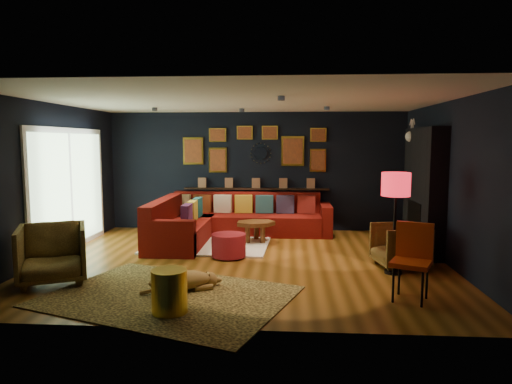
# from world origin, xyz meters

# --- Properties ---
(floor) EXTENTS (6.50, 6.50, 0.00)m
(floor) POSITION_xyz_m (0.00, 0.00, 0.00)
(floor) COLOR #92591F
(floor) RESTS_ON ground
(room_walls) EXTENTS (6.50, 6.50, 6.50)m
(room_walls) POSITION_xyz_m (0.00, 0.00, 1.59)
(room_walls) COLOR black
(room_walls) RESTS_ON ground
(sectional) EXTENTS (3.41, 2.69, 0.86)m
(sectional) POSITION_xyz_m (-0.61, 1.81, 0.32)
(sectional) COLOR maroon
(sectional) RESTS_ON ground
(ledge) EXTENTS (3.20, 0.12, 0.04)m
(ledge) POSITION_xyz_m (0.00, 2.68, 0.92)
(ledge) COLOR black
(ledge) RESTS_ON room_walls
(gallery_wall) EXTENTS (3.15, 0.04, 1.02)m
(gallery_wall) POSITION_xyz_m (-0.01, 2.72, 1.81)
(gallery_wall) COLOR gold
(gallery_wall) RESTS_ON room_walls
(sunburst_mirror) EXTENTS (0.47, 0.16, 0.47)m
(sunburst_mirror) POSITION_xyz_m (0.10, 2.72, 1.70)
(sunburst_mirror) COLOR silver
(sunburst_mirror) RESTS_ON room_walls
(fireplace) EXTENTS (0.31, 1.60, 2.20)m
(fireplace) POSITION_xyz_m (3.09, 0.90, 1.02)
(fireplace) COLOR black
(fireplace) RESTS_ON ground
(deer_head) EXTENTS (0.50, 0.28, 0.45)m
(deer_head) POSITION_xyz_m (3.14, 1.40, 2.05)
(deer_head) COLOR white
(deer_head) RESTS_ON fireplace
(sliding_door) EXTENTS (0.06, 2.80, 2.20)m
(sliding_door) POSITION_xyz_m (-3.22, 0.60, 1.10)
(sliding_door) COLOR white
(sliding_door) RESTS_ON ground
(ceiling_spots) EXTENTS (3.30, 2.50, 0.06)m
(ceiling_spots) POSITION_xyz_m (-0.00, 0.80, 2.56)
(ceiling_spots) COLOR black
(ceiling_spots) RESTS_ON room_walls
(shag_rug) EXTENTS (2.31, 1.72, 0.03)m
(shag_rug) POSITION_xyz_m (-0.79, 1.04, 0.02)
(shag_rug) COLOR silver
(shag_rug) RESTS_ON ground
(leopard_rug) EXTENTS (3.49, 2.98, 0.02)m
(leopard_rug) POSITION_xyz_m (-0.80, -1.80, 0.01)
(leopard_rug) COLOR tan
(leopard_rug) RESTS_ON ground
(coffee_table) EXTENTS (0.91, 0.78, 0.39)m
(coffee_table) POSITION_xyz_m (0.08, 1.39, 0.34)
(coffee_table) COLOR brown
(coffee_table) RESTS_ON shag_rug
(pouf) EXTENTS (0.58, 0.58, 0.38)m
(pouf) POSITION_xyz_m (-0.29, 0.20, 0.22)
(pouf) COLOR maroon
(pouf) RESTS_ON shag_rug
(armchair_left) EXTENTS (1.14, 1.11, 0.90)m
(armchair_left) POSITION_xyz_m (-2.55, -1.33, 0.45)
(armchair_left) COLOR #B88B3C
(armchair_left) RESTS_ON ground
(armchair_right) EXTENTS (0.81, 0.84, 0.75)m
(armchair_right) POSITION_xyz_m (2.45, -0.19, 0.38)
(armchair_right) COLOR #B88B3C
(armchair_right) RESTS_ON ground
(gold_stool) EXTENTS (0.41, 0.41, 0.51)m
(gold_stool) POSITION_xyz_m (-0.63, -2.35, 0.26)
(gold_stool) COLOR gold
(gold_stool) RESTS_ON ground
(orange_chair) EXTENTS (0.60, 0.60, 0.95)m
(orange_chair) POSITION_xyz_m (2.25, -1.64, 0.56)
(orange_chair) COLOR black
(orange_chair) RESTS_ON ground
(floor_lamp) EXTENTS (0.42, 0.42, 1.51)m
(floor_lamp) POSITION_xyz_m (2.28, -0.54, 1.26)
(floor_lamp) COLOR black
(floor_lamp) RESTS_ON ground
(dog) EXTENTS (1.23, 0.94, 0.35)m
(dog) POSITION_xyz_m (-0.70, -1.57, 0.19)
(dog) COLOR #AF843E
(dog) RESTS_ON leopard_rug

